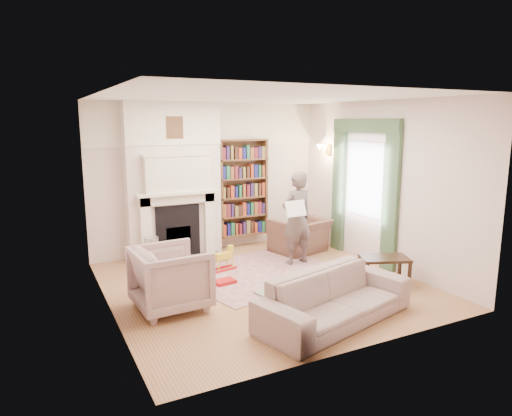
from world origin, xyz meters
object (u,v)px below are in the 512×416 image
coffee_table (384,271)px  rocking_horse (223,259)px  bookcase (243,188)px  armchair_left (171,278)px  armchair_reading (300,235)px  man_reading (297,218)px  sofa (335,298)px  paraffin_heater (152,253)px

coffee_table → rocking_horse: size_ratio=1.50×
bookcase → armchair_left: 3.30m
armchair_reading → man_reading: man_reading is taller
rocking_horse → armchair_left: bearing=-150.2°
bookcase → armchair_left: (-2.16, -2.37, -0.75)m
armchair_reading → armchair_left: (-2.96, -1.53, 0.11)m
bookcase → man_reading: bearing=-76.3°
sofa → paraffin_heater: 3.42m
armchair_left → rocking_horse: bearing=-50.4°
coffee_table → paraffin_heater: (-2.94, 2.37, 0.05)m
armchair_reading → sofa: (-1.27, -2.83, -0.01)m
armchair_reading → paraffin_heater: (-2.78, 0.24, -0.04)m
man_reading → rocking_horse: 1.45m
bookcase → armchair_left: bookcase is taller
man_reading → bookcase: bearing=-80.4°
armchair_left → man_reading: bearing=-73.3°
sofa → man_reading: 2.43m
bookcase → man_reading: bookcase is taller
armchair_left → man_reading: 2.71m
paraffin_heater → rocking_horse: paraffin_heater is taller
sofa → armchair_left: bearing=127.7°
bookcase → armchair_reading: bookcase is taller
armchair_left → paraffin_heater: armchair_left is taller
armchair_left → man_reading: (2.51, 0.93, 0.39)m
bookcase → coffee_table: 3.27m
armchair_reading → man_reading: size_ratio=0.60×
armchair_reading → paraffin_heater: bearing=-19.1°
sofa → rocking_horse: size_ratio=4.58×
armchair_reading → rocking_horse: bearing=-1.6°
sofa → paraffin_heater: (-1.51, 3.07, -0.04)m
armchair_left → paraffin_heater: 1.78m
armchair_reading → man_reading: bearing=39.0°
armchair_reading → man_reading: (-0.45, -0.60, 0.49)m
sofa → man_reading: man_reading is taller
man_reading → paraffin_heater: bearing=-23.9°
bookcase → sofa: (-0.47, -3.68, -0.86)m
armchair_reading → armchair_left: 3.34m
man_reading → paraffin_heater: size_ratio=2.96×
coffee_table → rocking_horse: bearing=160.8°
bookcase → rocking_horse: bookcase is taller
armchair_left → sofa: armchair_left is taller
sofa → paraffin_heater: bearing=101.5°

